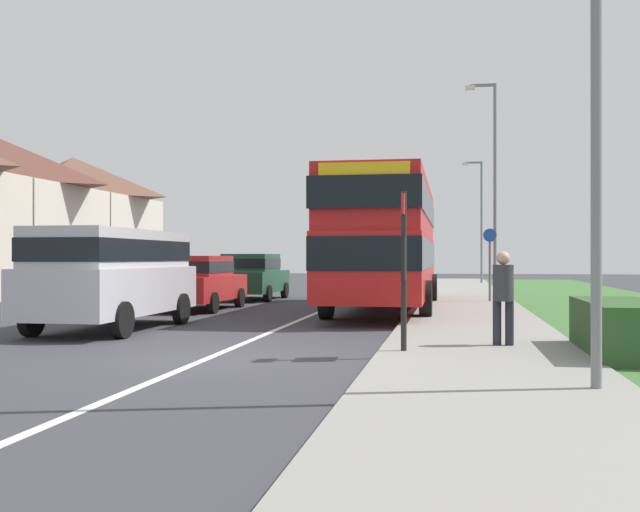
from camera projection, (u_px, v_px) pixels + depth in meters
ground_plane at (206, 359)px, 11.47m from camera, size 120.00×120.00×0.00m
lane_marking_centre at (306, 317)px, 19.35m from camera, size 0.14×60.00×0.01m
pavement_near_side at (473, 325)px, 16.65m from camera, size 3.20×68.00×0.12m
roadside_hedge at (622, 331)px, 11.36m from camera, size 1.10×3.05×0.90m
double_decker_bus at (386, 238)px, 21.78m from camera, size 2.80×11.55×3.70m
parked_van_silver at (113, 270)px, 16.10m from camera, size 2.11×5.15×2.16m
parked_car_red at (197, 280)px, 22.07m from camera, size 1.97×4.30×1.61m
parked_car_dark_green at (252, 275)px, 27.36m from camera, size 1.99×4.33×1.69m
pedestrian_at_stop at (503, 293)px, 12.29m from camera, size 0.34×0.34×1.67m
bus_stop_sign at (404, 259)px, 11.59m from camera, size 0.09×0.52×2.60m
cycle_route_sign at (490, 261)px, 24.64m from camera, size 0.44×0.08×2.52m
street_lamp_near at (587, 7)px, 8.29m from camera, size 1.14×0.20×7.62m
street_lamp_mid at (492, 177)px, 27.30m from camera, size 1.14×0.20×7.94m
street_lamp_far at (480, 214)px, 42.04m from camera, size 1.14×0.20×6.97m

